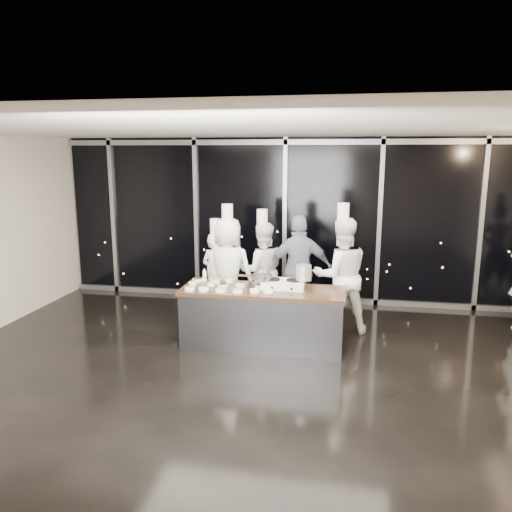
{
  "coord_description": "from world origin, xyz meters",
  "views": [
    {
      "loc": [
        1.23,
        -6.21,
        2.91
      ],
      "look_at": [
        -0.16,
        1.2,
        1.34
      ],
      "focal_mm": 35.0,
      "sensor_mm": 36.0,
      "label": 1
    }
  ],
  "objects_px": {
    "chef_far_left": "(216,275)",
    "chef_left": "(228,270)",
    "demo_counter": "(263,317)",
    "stove": "(283,284)",
    "guest": "(299,270)",
    "frying_pan": "(261,277)",
    "chef_center": "(262,270)",
    "stock_pot": "(304,272)",
    "chef_right": "(341,275)"
  },
  "relations": [
    {
      "from": "frying_pan",
      "to": "chef_center",
      "type": "bearing_deg",
      "value": 98.47
    },
    {
      "from": "frying_pan",
      "to": "chef_left",
      "type": "bearing_deg",
      "value": 128.54
    },
    {
      "from": "chef_far_left",
      "to": "chef_center",
      "type": "xyz_separation_m",
      "value": [
        0.77,
        0.27,
        0.06
      ]
    },
    {
      "from": "chef_center",
      "to": "chef_right",
      "type": "height_order",
      "value": "chef_right"
    },
    {
      "from": "demo_counter",
      "to": "stock_pot",
      "type": "height_order",
      "value": "stock_pot"
    },
    {
      "from": "chef_far_left",
      "to": "chef_right",
      "type": "relative_size",
      "value": 0.84
    },
    {
      "from": "stock_pot",
      "to": "demo_counter",
      "type": "bearing_deg",
      "value": -168.7
    },
    {
      "from": "demo_counter",
      "to": "chef_center",
      "type": "height_order",
      "value": "chef_center"
    },
    {
      "from": "stock_pot",
      "to": "chef_right",
      "type": "distance_m",
      "value": 0.93
    },
    {
      "from": "demo_counter",
      "to": "chef_center",
      "type": "xyz_separation_m",
      "value": [
        -0.25,
        1.34,
        0.42
      ]
    },
    {
      "from": "chef_far_left",
      "to": "chef_center",
      "type": "relative_size",
      "value": 0.92
    },
    {
      "from": "chef_center",
      "to": "chef_far_left",
      "type": "bearing_deg",
      "value": 0.84
    },
    {
      "from": "stove",
      "to": "chef_far_left",
      "type": "xyz_separation_m",
      "value": [
        -1.31,
        0.97,
        -0.16
      ]
    },
    {
      "from": "demo_counter",
      "to": "frying_pan",
      "type": "relative_size",
      "value": 4.3
    },
    {
      "from": "frying_pan",
      "to": "chef_right",
      "type": "height_order",
      "value": "chef_right"
    },
    {
      "from": "chef_far_left",
      "to": "chef_left",
      "type": "xyz_separation_m",
      "value": [
        0.23,
        -0.08,
        0.12
      ]
    },
    {
      "from": "stock_pot",
      "to": "chef_far_left",
      "type": "distance_m",
      "value": 1.9
    },
    {
      "from": "frying_pan",
      "to": "guest",
      "type": "relative_size",
      "value": 0.3
    },
    {
      "from": "stove",
      "to": "stock_pot",
      "type": "height_order",
      "value": "stock_pot"
    },
    {
      "from": "guest",
      "to": "demo_counter",
      "type": "bearing_deg",
      "value": 55.88
    },
    {
      "from": "chef_right",
      "to": "chef_center",
      "type": "bearing_deg",
      "value": -36.06
    },
    {
      "from": "chef_left",
      "to": "chef_far_left",
      "type": "bearing_deg",
      "value": -11.57
    },
    {
      "from": "chef_right",
      "to": "demo_counter",
      "type": "bearing_deg",
      "value": 20.3
    },
    {
      "from": "demo_counter",
      "to": "chef_far_left",
      "type": "height_order",
      "value": "chef_far_left"
    },
    {
      "from": "demo_counter",
      "to": "chef_right",
      "type": "distance_m",
      "value": 1.51
    },
    {
      "from": "stove",
      "to": "chef_left",
      "type": "xyz_separation_m",
      "value": [
        -1.08,
        0.88,
        -0.04
      ]
    },
    {
      "from": "stove",
      "to": "frying_pan",
      "type": "height_order",
      "value": "frying_pan"
    },
    {
      "from": "demo_counter",
      "to": "guest",
      "type": "distance_m",
      "value": 1.31
    },
    {
      "from": "demo_counter",
      "to": "chef_center",
      "type": "relative_size",
      "value": 1.26
    },
    {
      "from": "stock_pot",
      "to": "chef_far_left",
      "type": "height_order",
      "value": "chef_far_left"
    },
    {
      "from": "chef_far_left",
      "to": "guest",
      "type": "bearing_deg",
      "value": -157.19
    },
    {
      "from": "demo_counter",
      "to": "chef_left",
      "type": "height_order",
      "value": "chef_left"
    },
    {
      "from": "stove",
      "to": "chef_right",
      "type": "xyz_separation_m",
      "value": [
        0.84,
        0.75,
        -0.01
      ]
    },
    {
      "from": "stove",
      "to": "guest",
      "type": "relative_size",
      "value": 0.34
    },
    {
      "from": "chef_left",
      "to": "guest",
      "type": "bearing_deg",
      "value": -165.51
    },
    {
      "from": "stove",
      "to": "stock_pot",
      "type": "xyz_separation_m",
      "value": [
        0.3,
        0.01,
        0.19
      ]
    },
    {
      "from": "chef_center",
      "to": "chef_right",
      "type": "distance_m",
      "value": 1.47
    },
    {
      "from": "stove",
      "to": "chef_right",
      "type": "relative_size",
      "value": 0.3
    },
    {
      "from": "stove",
      "to": "chef_far_left",
      "type": "bearing_deg",
      "value": 142.71
    },
    {
      "from": "stove",
      "to": "frying_pan",
      "type": "xyz_separation_m",
      "value": [
        -0.34,
        -0.02,
        0.1
      ]
    },
    {
      "from": "chef_far_left",
      "to": "chef_center",
      "type": "height_order",
      "value": "chef_center"
    },
    {
      "from": "stove",
      "to": "guest",
      "type": "bearing_deg",
      "value": 81.29
    },
    {
      "from": "guest",
      "to": "stock_pot",
      "type": "bearing_deg",
      "value": 86.03
    },
    {
      "from": "chef_far_left",
      "to": "stove",
      "type": "bearing_deg",
      "value": 164.12
    },
    {
      "from": "chef_left",
      "to": "chef_right",
      "type": "bearing_deg",
      "value": -176.04
    },
    {
      "from": "guest",
      "to": "chef_right",
      "type": "height_order",
      "value": "chef_right"
    },
    {
      "from": "frying_pan",
      "to": "stock_pot",
      "type": "xyz_separation_m",
      "value": [
        0.64,
        0.03,
        0.09
      ]
    },
    {
      "from": "frying_pan",
      "to": "guest",
      "type": "distance_m",
      "value": 1.15
    },
    {
      "from": "chef_left",
      "to": "chef_center",
      "type": "distance_m",
      "value": 0.64
    },
    {
      "from": "chef_left",
      "to": "chef_right",
      "type": "relative_size",
      "value": 0.97
    }
  ]
}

